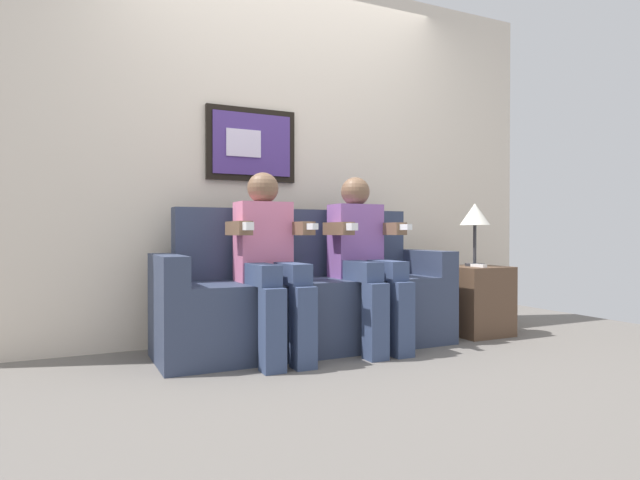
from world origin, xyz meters
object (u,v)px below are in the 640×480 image
Objects in this scene: table_lamp at (475,217)px; spare_remote_on_table at (479,266)px; person_on_left at (270,256)px; side_table_right at (476,300)px; couch at (308,300)px; person_on_right at (365,254)px.

table_lamp reaches higher than spare_remote_on_table.
side_table_right is at bearing 2.17° from person_on_left.
couch is 1.28m from spare_remote_on_table.
couch is 1.72× the size of person_on_right.
couch is 1.42m from table_lamp.
table_lamp is at bearing 61.58° from spare_remote_on_table.
table_lamp is at bearing 4.71° from person_on_right.
couch is at bearing 152.50° from person_on_right.
side_table_right is (1.30, -0.11, -0.06)m from couch.
couch is 1.72× the size of person_on_left.
couch reaches higher than spare_remote_on_table.
spare_remote_on_table is (0.93, -0.02, -0.10)m from person_on_right.
person_on_left is at bearing -177.83° from side_table_right.
table_lamp is (0.00, 0.02, 0.61)m from side_table_right.
side_table_right is at bearing -4.64° from couch.
person_on_left is at bearing -152.51° from couch.
couch is at bearing 171.48° from spare_remote_on_table.
person_on_right is 0.93m from spare_remote_on_table.
person_on_right is at bearing -175.29° from table_lamp.
person_on_right is 2.41× the size of table_lamp.
spare_remote_on_table is at bearing -8.52° from couch.
person_on_left is 1.58m from spare_remote_on_table.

